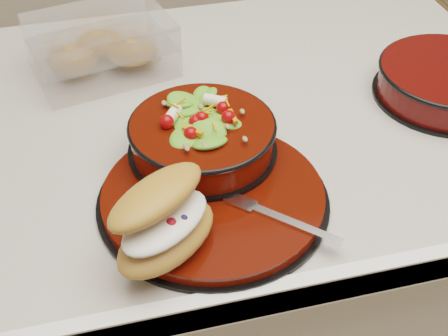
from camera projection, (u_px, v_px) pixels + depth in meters
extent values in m
cube|color=silver|center=(177.00, 303.00, 1.28)|extent=(1.16, 0.66, 0.86)
cube|color=beige|center=(164.00, 129.00, 0.99)|extent=(1.24, 0.74, 0.04)
cube|color=white|center=(217.00, 309.00, 0.73)|extent=(1.24, 0.02, 0.05)
cylinder|color=black|center=(213.00, 201.00, 0.83)|extent=(0.31, 0.31, 0.01)
cylinder|color=#4C0A02|center=(213.00, 195.00, 0.82)|extent=(0.30, 0.30, 0.01)
torus|color=black|center=(222.00, 197.00, 0.82)|extent=(0.17, 0.17, 0.01)
cylinder|color=black|center=(203.00, 150.00, 0.88)|extent=(0.21, 0.21, 0.01)
cylinder|color=#4C0A02|center=(202.00, 136.00, 0.87)|extent=(0.20, 0.20, 0.04)
torus|color=black|center=(202.00, 125.00, 0.85)|extent=(0.21, 0.21, 0.01)
ellipsoid|color=#4E8C27|center=(202.00, 129.00, 0.86)|extent=(0.17, 0.17, 0.07)
sphere|color=red|center=(231.00, 102.00, 0.84)|extent=(0.02, 0.02, 0.02)
sphere|color=red|center=(210.00, 89.00, 0.86)|extent=(0.02, 0.02, 0.02)
sphere|color=red|center=(181.00, 93.00, 0.86)|extent=(0.02, 0.02, 0.02)
sphere|color=red|center=(171.00, 110.00, 0.83)|extent=(0.02, 0.02, 0.02)
sphere|color=red|center=(192.00, 124.00, 0.80)|extent=(0.02, 0.02, 0.02)
sphere|color=red|center=(223.00, 119.00, 0.81)|extent=(0.02, 0.02, 0.02)
cylinder|color=silver|center=(215.00, 89.00, 0.87)|extent=(0.03, 0.04, 0.02)
cylinder|color=silver|center=(172.00, 103.00, 0.84)|extent=(0.04, 0.03, 0.02)
cube|color=orange|center=(192.00, 119.00, 0.81)|extent=(0.03, 0.03, 0.01)
cube|color=orange|center=(233.00, 105.00, 0.83)|extent=(0.03, 0.02, 0.01)
ellipsoid|color=#C8823D|center=(167.00, 237.00, 0.73)|extent=(0.16, 0.15, 0.04)
ellipsoid|color=white|center=(165.00, 222.00, 0.71)|extent=(0.14, 0.13, 0.02)
ellipsoid|color=#C8823D|center=(161.00, 196.00, 0.71)|extent=(0.15, 0.14, 0.04)
sphere|color=#A70B15|center=(145.00, 222.00, 0.71)|extent=(0.02, 0.02, 0.02)
sphere|color=#A70B15|center=(171.00, 224.00, 0.70)|extent=(0.02, 0.02, 0.02)
sphere|color=#191947|center=(157.00, 216.00, 0.71)|extent=(0.01, 0.01, 0.01)
sphere|color=#191947|center=(175.00, 215.00, 0.71)|extent=(0.01, 0.01, 0.01)
sphere|color=#191947|center=(166.00, 221.00, 0.71)|extent=(0.01, 0.01, 0.01)
sphere|color=#191947|center=(184.00, 219.00, 0.71)|extent=(0.01, 0.01, 0.01)
sphere|color=#191947|center=(150.00, 226.00, 0.70)|extent=(0.01, 0.01, 0.01)
sphere|color=#191947|center=(178.00, 210.00, 0.72)|extent=(0.01, 0.01, 0.01)
cube|color=silver|center=(295.00, 224.00, 0.77)|extent=(0.10, 0.10, 0.00)
cube|color=silver|center=(241.00, 202.00, 0.80)|extent=(0.04, 0.04, 0.00)
cube|color=white|center=(103.00, 57.00, 1.07)|extent=(0.26, 0.21, 0.05)
cube|color=white|center=(99.00, 33.00, 1.04)|extent=(0.26, 0.21, 0.04)
ellipsoid|color=#C8823D|center=(72.00, 59.00, 1.06)|extent=(0.09, 0.07, 0.04)
ellipsoid|color=#C8823D|center=(132.00, 52.00, 1.08)|extent=(0.09, 0.07, 0.04)
ellipsoid|color=#C8823D|center=(100.00, 44.00, 1.10)|extent=(0.09, 0.07, 0.04)
cylinder|color=black|center=(444.00, 94.00, 1.02)|extent=(0.24, 0.24, 0.01)
cylinder|color=#4B0705|center=(448.00, 80.00, 1.01)|extent=(0.22, 0.22, 0.05)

